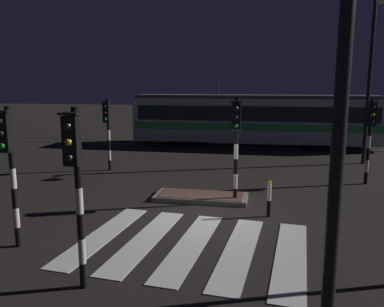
{
  "coord_description": "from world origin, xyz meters",
  "views": [
    {
      "loc": [
        1.72,
        -11.15,
        3.93
      ],
      "look_at": [
        -0.91,
        2.67,
        1.4
      ],
      "focal_mm": 36.35,
      "sensor_mm": 36.0,
      "label": 1
    }
  ],
  "objects_px": {
    "street_lamp_near_kerb": "(349,46)",
    "bollard_island_edge": "(269,199)",
    "traffic_light_kerb_mid_left": "(76,173)",
    "traffic_light_corner_far_left": "(107,124)",
    "traffic_light_corner_far_right": "(370,128)",
    "traffic_light_median_centre": "(236,135)",
    "street_lamp_trackside_right": "(372,62)",
    "traffic_light_corner_near_left": "(9,156)",
    "tram": "(254,119)"
  },
  "relations": [
    {
      "from": "traffic_light_corner_far_left",
      "to": "traffic_light_corner_far_right",
      "type": "relative_size",
      "value": 0.97
    },
    {
      "from": "tram",
      "to": "bollard_island_edge",
      "type": "bearing_deg",
      "value": -86.06
    },
    {
      "from": "street_lamp_near_kerb",
      "to": "tram",
      "type": "relative_size",
      "value": 0.44
    },
    {
      "from": "traffic_light_corner_far_right",
      "to": "traffic_light_kerb_mid_left",
      "type": "xyz_separation_m",
      "value": [
        -7.39,
        -9.55,
        0.09
      ]
    },
    {
      "from": "street_lamp_trackside_right",
      "to": "tram",
      "type": "height_order",
      "value": "street_lamp_trackside_right"
    },
    {
      "from": "traffic_light_corner_far_left",
      "to": "traffic_light_median_centre",
      "type": "relative_size",
      "value": 0.93
    },
    {
      "from": "traffic_light_corner_far_right",
      "to": "tram",
      "type": "bearing_deg",
      "value": 118.03
    },
    {
      "from": "traffic_light_corner_far_right",
      "to": "traffic_light_corner_far_left",
      "type": "bearing_deg",
      "value": 177.65
    },
    {
      "from": "traffic_light_kerb_mid_left",
      "to": "street_lamp_trackside_right",
      "type": "height_order",
      "value": "street_lamp_trackside_right"
    },
    {
      "from": "street_lamp_near_kerb",
      "to": "traffic_light_corner_far_left",
      "type": "bearing_deg",
      "value": 124.27
    },
    {
      "from": "street_lamp_near_kerb",
      "to": "traffic_light_kerb_mid_left",
      "type": "bearing_deg",
      "value": 159.41
    },
    {
      "from": "bollard_island_edge",
      "to": "street_lamp_near_kerb",
      "type": "bearing_deg",
      "value": -83.67
    },
    {
      "from": "traffic_light_corner_far_left",
      "to": "street_lamp_trackside_right",
      "type": "relative_size",
      "value": 0.41
    },
    {
      "from": "traffic_light_median_centre",
      "to": "street_lamp_near_kerb",
      "type": "xyz_separation_m",
      "value": [
        1.83,
        -7.68,
        2.04
      ]
    },
    {
      "from": "traffic_light_median_centre",
      "to": "street_lamp_near_kerb",
      "type": "bearing_deg",
      "value": -76.6
    },
    {
      "from": "tram",
      "to": "traffic_light_kerb_mid_left",
      "type": "bearing_deg",
      "value": -98.15
    },
    {
      "from": "street_lamp_trackside_right",
      "to": "tram",
      "type": "xyz_separation_m",
      "value": [
        -5.61,
        4.78,
        -3.19
      ]
    },
    {
      "from": "street_lamp_trackside_right",
      "to": "tram",
      "type": "distance_m",
      "value": 8.03
    },
    {
      "from": "traffic_light_corner_far_right",
      "to": "bollard_island_edge",
      "type": "relative_size",
      "value": 3.04
    },
    {
      "from": "traffic_light_corner_near_left",
      "to": "traffic_light_median_centre",
      "type": "height_order",
      "value": "traffic_light_median_centre"
    },
    {
      "from": "traffic_light_corner_far_left",
      "to": "tram",
      "type": "height_order",
      "value": "tram"
    },
    {
      "from": "traffic_light_median_centre",
      "to": "bollard_island_edge",
      "type": "height_order",
      "value": "traffic_light_median_centre"
    },
    {
      "from": "traffic_light_corner_far_left",
      "to": "traffic_light_corner_far_right",
      "type": "distance_m",
      "value": 11.01
    },
    {
      "from": "traffic_light_median_centre",
      "to": "bollard_island_edge",
      "type": "relative_size",
      "value": 3.15
    },
    {
      "from": "traffic_light_corner_near_left",
      "to": "tram",
      "type": "bearing_deg",
      "value": 73.22
    },
    {
      "from": "traffic_light_median_centre",
      "to": "tram",
      "type": "bearing_deg",
      "value": 89.22
    },
    {
      "from": "traffic_light_corner_far_left",
      "to": "traffic_light_corner_far_right",
      "type": "xyz_separation_m",
      "value": [
        11.0,
        -0.45,
        0.07
      ]
    },
    {
      "from": "traffic_light_corner_far_left",
      "to": "tram",
      "type": "relative_size",
      "value": 0.21
    },
    {
      "from": "traffic_light_kerb_mid_left",
      "to": "street_lamp_near_kerb",
      "type": "distance_m",
      "value": 5.02
    },
    {
      "from": "traffic_light_corner_far_right",
      "to": "street_lamp_near_kerb",
      "type": "distance_m",
      "value": 11.77
    },
    {
      "from": "traffic_light_corner_far_right",
      "to": "street_lamp_near_kerb",
      "type": "height_order",
      "value": "street_lamp_near_kerb"
    },
    {
      "from": "traffic_light_corner_far_left",
      "to": "tram",
      "type": "xyz_separation_m",
      "value": [
        6.25,
        8.46,
        -0.41
      ]
    },
    {
      "from": "street_lamp_near_kerb",
      "to": "bollard_island_edge",
      "type": "relative_size",
      "value": 6.13
    },
    {
      "from": "traffic_light_corner_far_left",
      "to": "traffic_light_kerb_mid_left",
      "type": "relative_size",
      "value": 0.93
    },
    {
      "from": "street_lamp_near_kerb",
      "to": "bollard_island_edge",
      "type": "height_order",
      "value": "street_lamp_near_kerb"
    },
    {
      "from": "traffic_light_corner_near_left",
      "to": "traffic_light_corner_far_left",
      "type": "bearing_deg",
      "value": 97.69
    },
    {
      "from": "traffic_light_corner_near_left",
      "to": "tram",
      "type": "relative_size",
      "value": 0.22
    },
    {
      "from": "traffic_light_median_centre",
      "to": "street_lamp_trackside_right",
      "type": "distance_m",
      "value": 9.91
    },
    {
      "from": "traffic_light_corner_far_right",
      "to": "street_lamp_trackside_right",
      "type": "bearing_deg",
      "value": 78.17
    },
    {
      "from": "traffic_light_corner_far_left",
      "to": "bollard_island_edge",
      "type": "xyz_separation_m",
      "value": [
        7.18,
        -5.03,
        -1.6
      ]
    },
    {
      "from": "traffic_light_kerb_mid_left",
      "to": "traffic_light_median_centre",
      "type": "bearing_deg",
      "value": 67.79
    },
    {
      "from": "traffic_light_corner_near_left",
      "to": "traffic_light_corner_far_right",
      "type": "distance_m",
      "value": 12.71
    },
    {
      "from": "traffic_light_corner_far_right",
      "to": "street_lamp_near_kerb",
      "type": "xyz_separation_m",
      "value": [
        -3.08,
        -11.16,
        2.12
      ]
    },
    {
      "from": "traffic_light_kerb_mid_left",
      "to": "street_lamp_trackside_right",
      "type": "distance_m",
      "value": 16.18
    },
    {
      "from": "street_lamp_trackside_right",
      "to": "street_lamp_near_kerb",
      "type": "xyz_separation_m",
      "value": [
        -3.95,
        -15.29,
        -0.59
      ]
    },
    {
      "from": "traffic_light_median_centre",
      "to": "bollard_island_edge",
      "type": "distance_m",
      "value": 2.34
    },
    {
      "from": "traffic_light_corner_near_left",
      "to": "street_lamp_trackside_right",
      "type": "bearing_deg",
      "value": 48.6
    },
    {
      "from": "traffic_light_corner_near_left",
      "to": "traffic_light_median_centre",
      "type": "relative_size",
      "value": 0.98
    },
    {
      "from": "traffic_light_median_centre",
      "to": "street_lamp_near_kerb",
      "type": "height_order",
      "value": "street_lamp_near_kerb"
    },
    {
      "from": "street_lamp_near_kerb",
      "to": "tram",
      "type": "distance_m",
      "value": 20.31
    }
  ]
}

